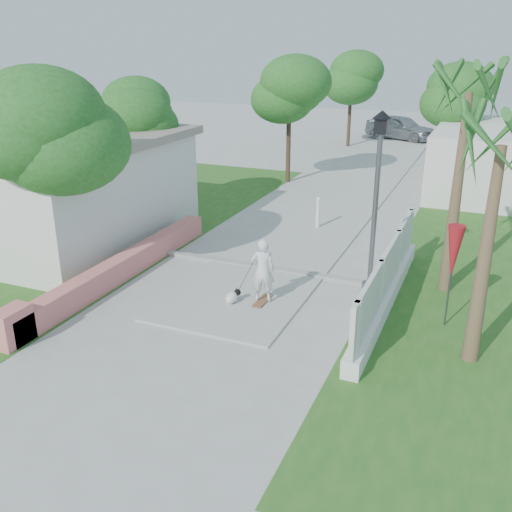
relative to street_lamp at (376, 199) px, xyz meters
The scene contains 21 objects.
ground 6.67m from the street_lamp, 117.80° to the right, with size 90.00×90.00×0.00m, color #B7B7B2.
path_strip 14.98m from the street_lamp, 101.31° to the left, with size 3.20×36.00×0.06m, color #B7B7B2.
curb 3.78m from the street_lamp, behind, with size 6.50×0.25×0.10m, color #999993.
grass_left 10.49m from the street_lamp, 165.83° to the left, with size 8.00×20.00×0.01m, color #27601E.
pink_wall 6.83m from the street_lamp, 162.57° to the right, with size 0.45×8.20×0.80m.
house_left 10.94m from the street_lamp, behind, with size 8.40×7.40×3.23m.
lattice_fence 2.01m from the street_lamp, 44.82° to the right, with size 0.35×7.00×1.50m.
building_right 12.93m from the street_lamp, 76.07° to the left, with size 6.00×8.00×2.60m, color silver.
street_lamp is the anchor object (origin of this frame).
bollard 5.56m from the street_lamp, 120.96° to the left, with size 0.14×0.14×1.09m.
patio_umbrella 2.27m from the street_lamp, 27.76° to the right, with size 0.36×0.36×2.30m.
tree_left_near 7.92m from the street_lamp, 161.15° to the right, with size 3.60×3.60×5.28m.
tree_left_mid 8.96m from the street_lamp, 160.42° to the left, with size 3.20×3.20×4.85m.
tree_path_left 12.10m from the street_lamp, 119.30° to the left, with size 3.40×3.40×5.23m.
tree_path_right 14.52m from the street_lamp, 88.74° to the left, with size 3.00×3.00×4.79m.
tree_path_far 21.30m from the street_lamp, 105.50° to the left, with size 3.20×3.20×5.17m.
palm_far 2.85m from the street_lamp, 30.47° to the left, with size 1.80×1.80×5.30m.
palm_near 3.72m from the street_lamp, 42.61° to the right, with size 1.80×1.80×4.70m.
skateboarder 3.20m from the street_lamp, 146.03° to the right, with size 0.97×0.82×1.63m.
dog 4.06m from the street_lamp, 146.77° to the right, with size 0.37×0.52×0.37m.
parked_car 24.27m from the street_lamp, 97.70° to the left, with size 1.80×4.47×1.52m, color #9B9DA2.
Camera 1 is at (5.30, -7.44, 5.88)m, focal length 40.00 mm.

